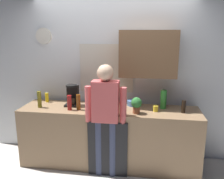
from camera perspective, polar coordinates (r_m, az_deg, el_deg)
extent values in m
plane|color=silver|center=(3.67, -1.45, -19.56)|extent=(8.00, 8.00, 0.00)
cube|color=#937251|center=(3.71, -0.68, -11.22)|extent=(2.66, 0.64, 0.90)
cube|color=black|center=(3.43, -1.08, -14.23)|extent=(0.56, 0.02, 0.81)
cube|color=silver|center=(3.86, 0.30, 3.03)|extent=(4.26, 0.10, 2.60)
cube|color=beige|center=(3.79, -1.36, 5.12)|extent=(0.86, 0.02, 0.76)
cube|color=#8CA5C6|center=(3.80, -1.34, 5.13)|extent=(0.80, 0.02, 0.70)
cube|color=brown|center=(3.56, 8.70, 8.47)|extent=(0.84, 0.32, 0.68)
cylinder|color=silver|center=(4.04, -16.07, 12.25)|extent=(0.26, 0.03, 0.26)
cube|color=black|center=(3.74, -9.54, -3.61)|extent=(0.20, 0.20, 0.03)
cube|color=black|center=(3.75, -9.36, -1.08)|extent=(0.18, 0.08, 0.28)
cylinder|color=black|center=(3.69, -9.73, -2.71)|extent=(0.11, 0.11, 0.11)
cylinder|color=black|center=(3.66, -9.73, 0.88)|extent=(0.17, 0.17, 0.03)
cylinder|color=#2D8C33|center=(3.60, 12.25, -2.34)|extent=(0.09, 0.09, 0.28)
cylinder|color=maroon|center=(3.51, -10.19, -3.13)|extent=(0.06, 0.06, 0.22)
cylinder|color=#195923|center=(3.56, -0.27, -2.04)|extent=(0.07, 0.07, 0.30)
cylinder|color=olive|center=(3.73, -17.05, -2.28)|extent=(0.06, 0.06, 0.25)
cylinder|color=black|center=(3.49, 16.80, -3.97)|extent=(0.06, 0.06, 0.18)
cylinder|color=brown|center=(3.50, -8.07, -3.05)|extent=(0.06, 0.06, 0.23)
cylinder|color=#3351B2|center=(3.78, -5.87, -2.72)|extent=(0.08, 0.08, 0.10)
cylinder|color=yellow|center=(3.47, 10.44, -4.52)|extent=(0.07, 0.07, 0.08)
cylinder|color=#4C72A5|center=(3.71, 5.37, -3.19)|extent=(0.22, 0.22, 0.08)
cylinder|color=#9E5638|center=(3.35, 5.86, -4.97)|extent=(0.10, 0.10, 0.09)
sphere|color=#2D7233|center=(3.32, 5.91, -3.17)|extent=(0.15, 0.15, 0.15)
cylinder|color=yellow|center=(4.01, -15.36, -1.85)|extent=(0.06, 0.06, 0.15)
cone|color=white|center=(3.99, -15.44, -0.60)|extent=(0.02, 0.02, 0.03)
cylinder|color=#3F4766|center=(3.48, -3.16, -13.74)|extent=(0.12, 0.12, 0.82)
cylinder|color=#3F4766|center=(3.45, 0.20, -13.99)|extent=(0.12, 0.12, 0.82)
cube|color=#D85959|center=(3.20, -1.56, -2.86)|extent=(0.36, 0.20, 0.56)
sphere|color=#D8AD8C|center=(3.12, -1.61, 4.04)|extent=(0.22, 0.22, 0.22)
cylinder|color=#D85959|center=(3.27, -5.71, -3.51)|extent=(0.09, 0.09, 0.50)
cylinder|color=#D85959|center=(3.19, 2.71, -3.89)|extent=(0.09, 0.09, 0.50)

